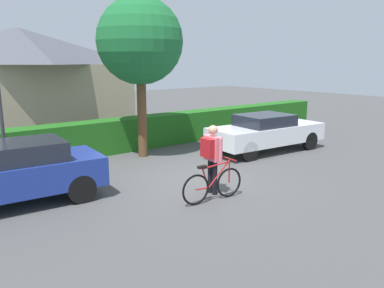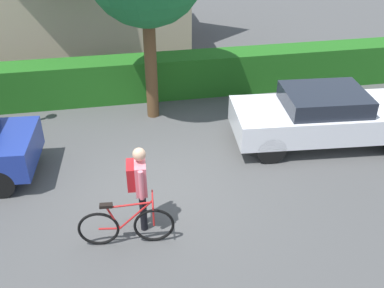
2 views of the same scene
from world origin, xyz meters
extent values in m
plane|color=#494949|center=(0.00, 0.00, 0.00)|extent=(60.00, 60.00, 0.00)
cube|color=#1F5F19|center=(0.00, 4.61, 0.60)|extent=(21.81, 0.90, 1.20)
cube|color=tan|center=(-1.86, 9.58, 1.57)|extent=(7.71, 5.63, 3.14)
pyramid|color=#4C4C56|center=(-1.86, 9.58, 3.89)|extent=(8.09, 5.91, 1.51)
cube|color=navy|center=(-4.51, 1.24, 0.68)|extent=(4.22, 1.97, 0.69)
cube|color=#1E232D|center=(-4.39, 1.23, 1.24)|extent=(2.28, 1.62, 0.44)
cylinder|color=black|center=(-3.06, 1.87, 0.34)|extent=(0.69, 0.23, 0.68)
cylinder|color=black|center=(-3.17, 0.40, 0.34)|extent=(0.69, 0.23, 0.68)
cube|color=silver|center=(4.27, 1.24, 0.65)|extent=(4.59, 2.04, 0.63)
cube|color=#1E232D|center=(4.15, 1.25, 1.17)|extent=(2.00, 1.64, 0.40)
cylinder|color=black|center=(5.85, 1.88, 0.34)|extent=(0.68, 0.23, 0.67)
cylinder|color=black|center=(5.73, 0.37, 0.34)|extent=(0.68, 0.23, 0.67)
cylinder|color=black|center=(2.82, 2.12, 0.34)|extent=(0.68, 0.23, 0.67)
cylinder|color=black|center=(2.70, 0.61, 0.34)|extent=(0.68, 0.23, 0.67)
torus|color=black|center=(-0.20, -1.45, 0.37)|extent=(0.73, 0.11, 0.73)
torus|color=black|center=(-1.18, -1.37, 0.37)|extent=(0.73, 0.11, 0.73)
cylinder|color=#B21E1E|center=(-0.51, -1.43, 0.64)|extent=(0.63, 0.09, 0.61)
cylinder|color=#B21E1E|center=(-0.90, -1.39, 0.60)|extent=(0.23, 0.06, 0.52)
cylinder|color=#B21E1E|center=(-0.63, -1.42, 0.86)|extent=(0.75, 0.10, 0.10)
cylinder|color=#B21E1E|center=(-0.99, -1.39, 0.36)|extent=(0.38, 0.07, 0.05)
cylinder|color=#B21E1E|center=(-0.20, -1.45, 0.65)|extent=(0.04, 0.04, 0.57)
cube|color=black|center=(-1.00, -1.39, 0.88)|extent=(0.23, 0.12, 0.06)
cylinder|color=#B21E1E|center=(-0.20, -1.45, 0.96)|extent=(0.07, 0.50, 0.03)
cylinder|color=black|center=(-0.35, -0.93, 0.43)|extent=(0.13, 0.13, 0.86)
cylinder|color=black|center=(-0.36, -1.11, 0.43)|extent=(0.13, 0.13, 0.86)
cube|color=#E5727F|center=(-0.36, -1.02, 1.16)|extent=(0.23, 0.51, 0.61)
sphere|color=tan|center=(-0.36, -1.02, 1.62)|extent=(0.23, 0.23, 0.23)
cylinder|color=#E5727F|center=(-0.34, -0.72, 1.18)|extent=(0.09, 0.09, 0.58)
cylinder|color=#E5727F|center=(-0.37, -1.32, 1.18)|extent=(0.09, 0.09, 0.58)
cube|color=#AE191E|center=(-0.52, -1.01, 1.19)|extent=(0.18, 0.41, 0.46)
cylinder|color=#38383D|center=(-4.20, 2.93, 2.14)|extent=(0.10, 0.10, 4.28)
cylinder|color=brown|center=(0.30, 3.38, 1.52)|extent=(0.32, 0.32, 3.05)
sphere|color=#1C6732|center=(0.30, 3.38, 3.91)|extent=(2.86, 2.86, 2.86)
camera|label=1|loc=(-6.42, -7.84, 3.25)|focal=35.72mm
camera|label=2|loc=(-0.63, -7.48, 5.82)|focal=41.86mm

